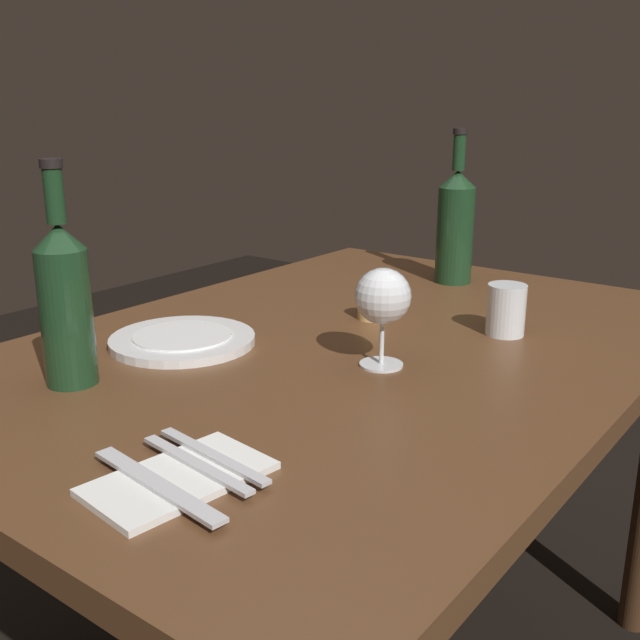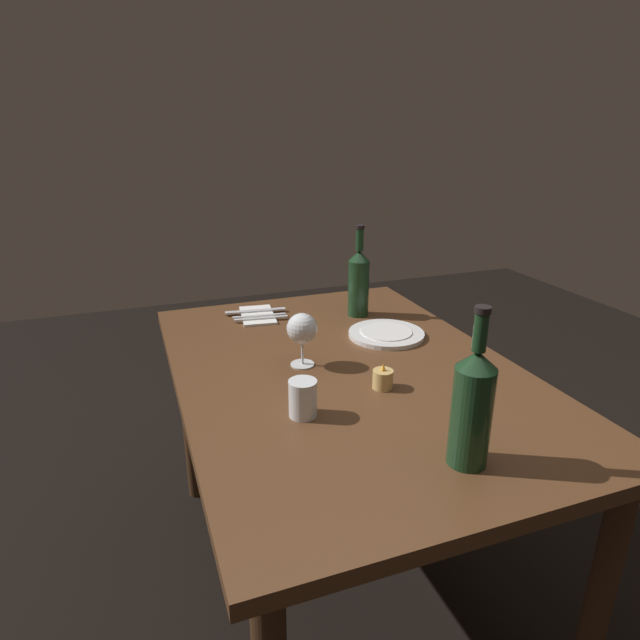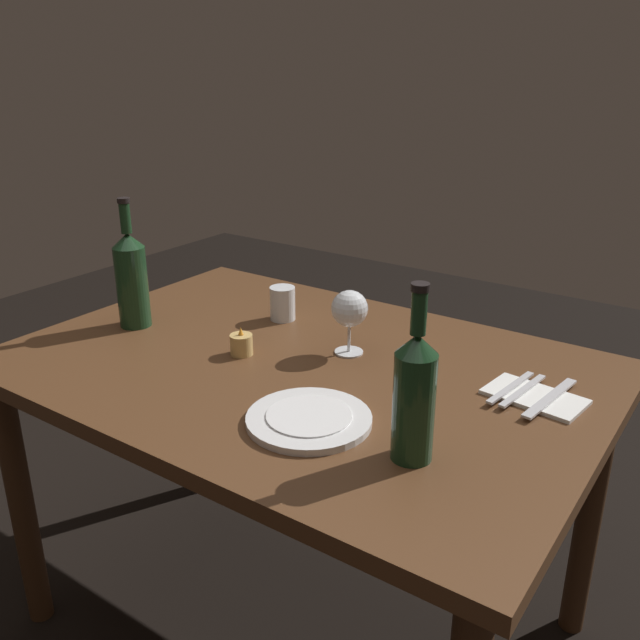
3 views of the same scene
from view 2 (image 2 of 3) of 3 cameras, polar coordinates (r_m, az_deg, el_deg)
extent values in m
plane|color=black|center=(1.91, 2.42, -25.61)|extent=(6.00, 6.00, 0.00)
cube|color=#56351E|center=(1.48, 2.84, -5.73)|extent=(1.30, 0.90, 0.04)
cylinder|color=#412816|center=(1.50, 27.51, -25.13)|extent=(0.06, 0.06, 0.70)
cylinder|color=#412816|center=(2.26, 5.90, -6.59)|extent=(0.06, 0.06, 0.70)
cylinder|color=#412816|center=(2.07, -13.70, -9.73)|extent=(0.06, 0.06, 0.70)
cylinder|color=white|center=(1.48, -1.88, -4.74)|extent=(0.07, 0.07, 0.00)
cylinder|color=white|center=(1.47, -1.90, -3.42)|extent=(0.01, 0.01, 0.07)
sphere|color=white|center=(1.44, -1.93, -0.89)|extent=(0.08, 0.08, 0.08)
cylinder|color=maroon|center=(1.44, -1.92, -1.08)|extent=(0.07, 0.07, 0.02)
cylinder|color=#19381E|center=(1.08, 15.76, -9.89)|extent=(0.08, 0.08, 0.20)
cone|color=#19381E|center=(1.02, 16.40, -4.09)|extent=(0.08, 0.08, 0.03)
cylinder|color=#19381E|center=(1.00, 16.70, -1.26)|extent=(0.03, 0.03, 0.07)
cylinder|color=black|center=(0.99, 16.95, 1.05)|extent=(0.03, 0.03, 0.01)
cylinder|color=#19381E|center=(1.84, 4.12, 3.39)|extent=(0.07, 0.07, 0.19)
cone|color=#19381E|center=(1.81, 4.21, 6.84)|extent=(0.07, 0.07, 0.03)
cylinder|color=#19381E|center=(1.79, 4.25, 8.51)|extent=(0.03, 0.03, 0.07)
cylinder|color=black|center=(1.79, 4.29, 9.84)|extent=(0.03, 0.03, 0.01)
cylinder|color=white|center=(1.22, -1.84, -8.33)|extent=(0.07, 0.07, 0.09)
cylinder|color=silver|center=(1.23, -1.83, -9.19)|extent=(0.06, 0.06, 0.04)
cylinder|color=#DBB266|center=(1.36, 6.70, -6.27)|extent=(0.05, 0.05, 0.05)
cylinder|color=white|center=(1.36, 6.69, -6.49)|extent=(0.04, 0.04, 0.03)
cone|color=#F99E2D|center=(1.35, 6.75, -4.97)|extent=(0.01, 0.01, 0.02)
cylinder|color=white|center=(1.69, 7.07, -1.48)|extent=(0.24, 0.24, 0.01)
cylinder|color=white|center=(1.68, 7.08, -1.22)|extent=(0.16, 0.16, 0.00)
cube|color=white|center=(1.86, -6.66, 0.50)|extent=(0.20, 0.13, 0.01)
cube|color=silver|center=(1.83, -6.48, 0.44)|extent=(0.04, 0.18, 0.00)
cube|color=silver|center=(1.81, -6.29, 0.19)|extent=(0.04, 0.18, 0.00)
cube|color=silver|center=(1.88, -6.88, 0.98)|extent=(0.05, 0.21, 0.00)
camera|label=1|loc=(2.19, -24.56, 12.37)|focal=42.03mm
camera|label=3|loc=(2.62, 19.76, 19.47)|focal=38.35mm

